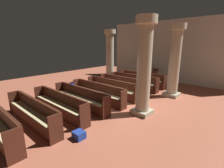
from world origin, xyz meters
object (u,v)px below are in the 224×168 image
object	(u,v)px
pew_row_4	(97,92)
pew_row_5	(80,97)
pew_row_1	(133,81)
lectern	(155,76)
hymn_book	(72,84)
pew_row_2	(123,84)
pew_row_3	(111,88)
pillar_aisle_side	(175,60)
kneeler_box_blue	(79,135)
pew_row_6	(59,103)
pillar_aisle_rear	(144,66)
pew_row_7	(32,112)
pew_row_0	(142,78)
pillar_far_side	(110,55)

from	to	relation	value
pew_row_4	pew_row_5	size ratio (longest dim) A/B	1.00
pew_row_1	lectern	bearing A→B (deg)	83.47
hymn_book	pew_row_2	bearing A→B (deg)	74.39
pew_row_3	pillar_aisle_side	xyz separation A→B (m)	(2.48, 2.23, 1.50)
pew_row_4	pillar_aisle_side	size ratio (longest dim) A/B	0.89
kneeler_box_blue	pew_row_6	bearing A→B (deg)	165.44
pew_row_6	kneeler_box_blue	world-z (taller)	pew_row_6
pew_row_6	pew_row_5	bearing A→B (deg)	90.00
pew_row_3	pillar_aisle_rear	bearing A→B (deg)	-19.31
pillar_aisle_rear	pew_row_5	bearing A→B (deg)	-153.26
pillar_aisle_side	hymn_book	world-z (taller)	pillar_aisle_side
pew_row_5	pillar_aisle_rear	bearing A→B (deg)	26.74
pew_row_7	pillar_aisle_rear	size ratio (longest dim) A/B	0.89
pew_row_0	pew_row_1	distance (m)	1.06
hymn_book	pew_row_7	bearing A→B (deg)	-70.15
pew_row_7	hymn_book	distance (m)	2.49
lectern	hymn_book	xyz separation A→B (m)	(-1.11, -6.43, 0.45)
pew_row_0	lectern	size ratio (longest dim) A/B	3.14
pew_row_7	hymn_book	size ratio (longest dim) A/B	17.46
pew_row_5	kneeler_box_blue	world-z (taller)	pew_row_5
pew_row_2	pew_row_7	distance (m)	5.29
pew_row_3	pew_row_5	bearing A→B (deg)	-90.00
pew_row_4	pillar_aisle_side	world-z (taller)	pillar_aisle_side
hymn_book	pillar_far_side	bearing A→B (deg)	109.67
pew_row_0	pillar_aisle_side	size ratio (longest dim) A/B	0.89
pew_row_1	pew_row_3	size ratio (longest dim) A/B	1.00
pew_row_7	kneeler_box_blue	size ratio (longest dim) A/B	10.02
pillar_aisle_side	pillar_far_side	xyz separation A→B (m)	(-4.90, 0.30, 0.00)
pew_row_4	pew_row_1	bearing A→B (deg)	90.00
pew_row_2	hymn_book	distance (m)	3.12
pillar_far_side	hymn_book	xyz separation A→B (m)	(1.59, -4.46, -1.07)
pew_row_1	pew_row_7	bearing A→B (deg)	-90.00
pew_row_5	pew_row_7	distance (m)	2.11
pew_row_3	pew_row_4	xyz separation A→B (m)	(0.00, -1.06, 0.00)
pillar_aisle_side	kneeler_box_blue	xyz separation A→B (m)	(-0.49, -5.92, -1.86)
pew_row_5	pew_row_6	world-z (taller)	same
pew_row_2	pew_row_3	distance (m)	1.06
pew_row_1	pillar_aisle_side	xyz separation A→B (m)	(2.48, 0.12, 1.50)
pew_row_0	pew_row_5	xyz separation A→B (m)	(0.00, -5.29, 0.00)
hymn_book	pillar_aisle_rear	bearing A→B (deg)	17.70
hymn_book	kneeler_box_blue	distance (m)	3.41
pew_row_0	pew_row_7	world-z (taller)	same
pew_row_1	pew_row_7	world-z (taller)	same
pew_row_3	pew_row_4	bearing A→B (deg)	-90.00
pew_row_2	pew_row_7	world-z (taller)	same
pew_row_7	pillar_aisle_rear	distance (m)	4.44
pew_row_5	pillar_aisle_side	xyz separation A→B (m)	(2.48, 4.35, 1.50)
pew_row_6	pew_row_7	size ratio (longest dim) A/B	1.00
pew_row_6	pew_row_4	bearing A→B (deg)	90.00
pew_row_5	hymn_book	bearing A→B (deg)	167.06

